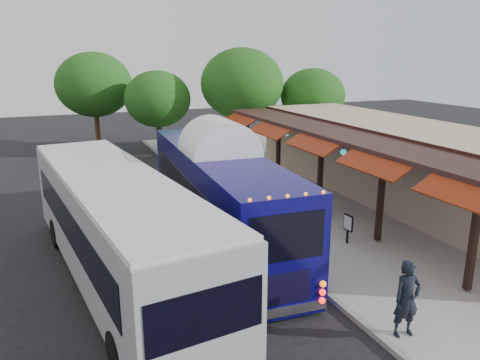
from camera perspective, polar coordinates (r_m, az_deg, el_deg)
name	(u,v)px	position (r m, az deg, el deg)	size (l,w,h in m)	color
ground	(285,263)	(16.02, 5.54, -9.99)	(90.00, 90.00, 0.00)	black
sidewalk	(342,208)	(21.63, 12.31, -3.30)	(10.00, 40.00, 0.15)	#9E9B93
curb	(241,222)	(19.35, 0.10, -5.16)	(0.20, 40.00, 0.16)	gray
station_shelter	(405,163)	(23.23, 19.45, 1.99)	(8.15, 20.00, 3.60)	tan
coach_bus	(220,192)	(16.80, -2.50, -1.51)	(3.06, 11.61, 3.68)	#0B0758
city_bus	(116,224)	(14.54, -14.83, -5.23)	(4.22, 12.68, 3.34)	#93969B
ped_a	(407,299)	(12.21, 19.67, -13.50)	(0.70, 0.46, 1.93)	black
ped_b	(257,188)	(21.06, 2.06, -0.99)	(0.77, 0.60, 1.59)	black
ped_c	(242,176)	(23.01, 0.19, 0.46)	(0.95, 0.39, 1.62)	black
ped_d	(235,163)	(25.27, -0.63, 2.08)	(1.20, 0.69, 1.86)	black
sign_board	(348,224)	(17.25, 13.03, -5.27)	(0.08, 0.50, 1.09)	black
tree_left	(158,99)	(32.61, -10.01, 9.68)	(4.48, 4.48, 5.73)	#382314
tree_mid	(242,84)	(32.47, 0.25, 11.66)	(5.65, 5.65, 7.23)	#382314
tree_right	(313,96)	(34.05, 8.86, 10.07)	(4.56, 4.56, 5.84)	#382314
tree_far	(94,85)	(35.85, -17.37, 11.02)	(5.43, 5.43, 6.96)	#382314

